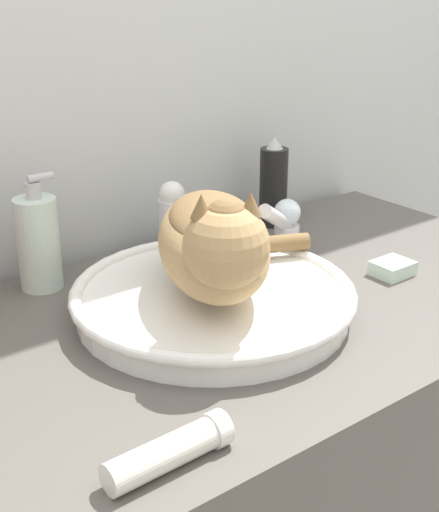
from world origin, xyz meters
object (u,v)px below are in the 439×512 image
at_px(cat, 215,240).
at_px(soap_pump_bottle, 38,242).
at_px(soap_bar, 392,268).
at_px(faucet, 285,225).
at_px(cream_tube, 171,451).
at_px(deodorant_stick, 173,217).
at_px(hairspray_can_black, 273,185).

distance_m(cat, soap_pump_bottle, 0.30).
bearing_deg(soap_pump_bottle, soap_bar, -32.76).
distance_m(faucet, soap_pump_bottle, 0.41).
height_order(cream_tube, soap_bar, cream_tube).
bearing_deg(deodorant_stick, hairspray_can_black, 0.00).
height_order(soap_pump_bottle, hairspray_can_black, soap_pump_bottle).
bearing_deg(deodorant_stick, soap_pump_bottle, 180.00).
xyz_separation_m(cream_tube, soap_bar, (0.56, 0.18, -0.01)).
relative_size(faucet, deodorant_stick, 0.94).
bearing_deg(cream_tube, soap_bar, 17.87).
xyz_separation_m(faucet, hairspray_can_black, (0.10, 0.14, 0.02)).
bearing_deg(hairspray_can_black, deodorant_stick, 180.00).
distance_m(hairspray_can_black, soap_bar, 0.32).
bearing_deg(cream_tube, hairspray_can_black, 40.68).
distance_m(faucet, cream_tube, 0.58).
bearing_deg(soap_pump_bottle, cat, -60.02).
bearing_deg(faucet, soap_pump_bottle, -43.75).
xyz_separation_m(deodorant_stick, cream_tube, (-0.33, -0.49, -0.05)).
relative_size(soap_pump_bottle, cream_tube, 1.28).
height_order(deodorant_stick, hairspray_can_black, hairspray_can_black).
relative_size(faucet, soap_bar, 1.94).
relative_size(faucet, hairspray_can_black, 0.70).
distance_m(cat, deodorant_stick, 0.29).
height_order(cat, cream_tube, cat).
height_order(soap_pump_bottle, deodorant_stick, soap_pump_bottle).
xyz_separation_m(hairspray_can_black, cream_tube, (-0.57, -0.49, -0.06)).
height_order(soap_pump_bottle, cream_tube, soap_pump_bottle).
height_order(soap_pump_bottle, soap_bar, soap_pump_bottle).
bearing_deg(soap_bar, faucet, 119.46).
relative_size(cream_tube, soap_bar, 2.30).
bearing_deg(soap_bar, deodorant_stick, 126.45).
xyz_separation_m(cat, faucet, (0.24, 0.12, -0.06)).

